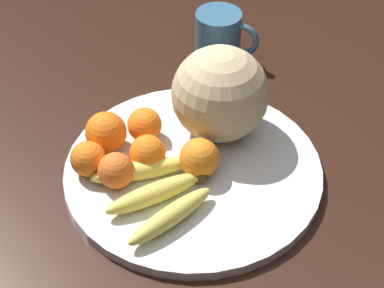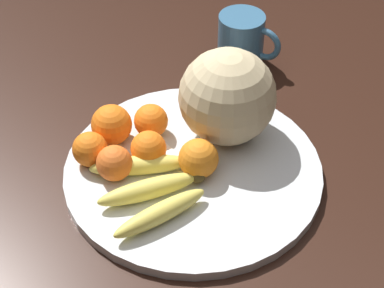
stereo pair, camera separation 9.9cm
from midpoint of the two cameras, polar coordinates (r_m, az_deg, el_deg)
kitchen_table at (r=1.08m, az=2.46°, el=-6.97°), size 1.54×1.19×0.77m
fruit_bowl at (r=1.03m, az=2.75°, el=-2.49°), size 0.41×0.41×0.02m
melon at (r=1.03m, az=5.91°, el=4.11°), size 0.16×0.16×0.16m
banana_bunch at (r=0.97m, az=-0.85°, el=-4.08°), size 0.19×0.20×0.03m
orange_front_left at (r=1.06m, az=-1.02°, el=1.95°), size 0.06×0.06×0.06m
orange_front_right at (r=1.02m, az=-6.33°, el=-0.59°), size 0.06×0.06×0.06m
orange_mid_center at (r=1.05m, az=-4.51°, el=1.60°), size 0.07×0.07×0.07m
orange_back_left at (r=0.99m, az=3.43°, el=-1.44°), size 0.06×0.06×0.06m
orange_back_right at (r=0.99m, az=-4.11°, el=-1.84°), size 0.06×0.06×0.06m
orange_top_small at (r=1.01m, az=-1.11°, el=-0.54°), size 0.06×0.06×0.06m
produce_tag at (r=1.04m, az=0.73°, el=-1.10°), size 0.06×0.07×0.00m
ceramic_mug at (r=1.25m, az=6.79°, el=9.11°), size 0.09×0.12×0.10m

